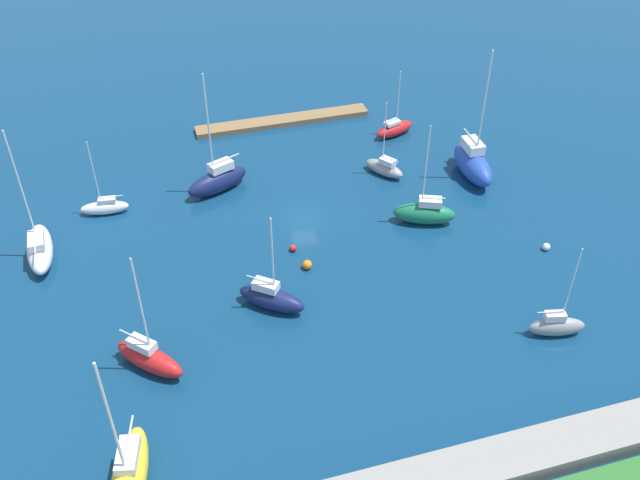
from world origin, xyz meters
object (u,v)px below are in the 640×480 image
(mooring_buoy_orange, at_px, (307,265))
(sailboat_white_lone_north, at_px, (39,248))
(sailboat_navy_off_beacon, at_px, (271,298))
(sailboat_white_outer_mooring, at_px, (105,207))
(sailboat_red_mid_basin, at_px, (149,358))
(mooring_buoy_white, at_px, (546,247))
(pier_dock, at_px, (283,121))
(mooring_buoy_red, at_px, (293,248))
(sailboat_red_center_basin, at_px, (394,129))
(sailboat_gray_by_breakwater, at_px, (384,168))
(sailboat_green_east_end, at_px, (424,213))
(sailboat_blue_far_north, at_px, (473,163))
(sailboat_gray_west_end, at_px, (556,325))
(sailboat_navy_far_south, at_px, (218,180))
(sailboat_yellow_inner_mooring, at_px, (130,474))

(mooring_buoy_orange, bearing_deg, sailboat_white_lone_north, -19.52)
(sailboat_navy_off_beacon, bearing_deg, sailboat_white_outer_mooring, 164.25)
(sailboat_red_mid_basin, height_order, mooring_buoy_white, sailboat_red_mid_basin)
(sailboat_red_mid_basin, xyz_separation_m, sailboat_white_lone_north, (8.37, -16.29, 0.09))
(pier_dock, height_order, mooring_buoy_red, mooring_buoy_red)
(sailboat_red_mid_basin, xyz_separation_m, mooring_buoy_red, (-14.24, -10.89, -0.84))
(pier_dock, height_order, mooring_buoy_orange, mooring_buoy_orange)
(sailboat_red_mid_basin, xyz_separation_m, sailboat_red_center_basin, (-31.16, -28.57, -0.30))
(sailboat_red_center_basin, distance_m, sailboat_gray_by_breakwater, 8.68)
(mooring_buoy_red, distance_m, mooring_buoy_orange, 2.90)
(sailboat_red_mid_basin, bearing_deg, mooring_buoy_orange, 73.99)
(pier_dock, xyz_separation_m, sailboat_red_center_basin, (-11.94, 6.52, 0.55))
(pier_dock, bearing_deg, mooring_buoy_white, 120.27)
(sailboat_red_mid_basin, height_order, mooring_buoy_orange, sailboat_red_mid_basin)
(pier_dock, bearing_deg, sailboat_red_center_basin, 151.35)
(sailboat_green_east_end, bearing_deg, sailboat_blue_far_north, -120.12)
(pier_dock, xyz_separation_m, mooring_buoy_orange, (4.38, 27.03, 0.13))
(sailboat_gray_west_end, height_order, mooring_buoy_white, sailboat_gray_west_end)
(pier_dock, distance_m, sailboat_white_lone_north, 33.40)
(sailboat_navy_off_beacon, xyz_separation_m, mooring_buoy_white, (-26.56, -0.35, -0.74))
(sailboat_navy_far_south, height_order, sailboat_gray_by_breakwater, sailboat_navy_far_south)
(sailboat_green_east_end, height_order, sailboat_red_center_basin, sailboat_green_east_end)
(sailboat_red_center_basin, distance_m, mooring_buoy_red, 24.48)
(sailboat_white_outer_mooring, height_order, sailboat_white_lone_north, sailboat_white_lone_north)
(sailboat_white_outer_mooring, bearing_deg, sailboat_green_east_end, 167.60)
(sailboat_red_mid_basin, xyz_separation_m, sailboat_navy_far_south, (-9.24, -22.78, 0.21))
(mooring_buoy_orange, bearing_deg, mooring_buoy_red, -77.93)
(sailboat_yellow_inner_mooring, bearing_deg, sailboat_gray_by_breakwater, 149.36)
(sailboat_gray_by_breakwater, bearing_deg, sailboat_yellow_inner_mooring, 101.91)
(pier_dock, relative_size, sailboat_gray_west_end, 2.35)
(mooring_buoy_red, bearing_deg, sailboat_green_east_end, -176.99)
(sailboat_white_lone_north, height_order, sailboat_navy_far_south, sailboat_navy_far_south)
(sailboat_navy_off_beacon, xyz_separation_m, sailboat_gray_by_breakwater, (-16.49, -16.88, -0.26))
(sailboat_navy_far_south, bearing_deg, sailboat_gray_west_end, 105.90)
(sailboat_gray_west_end, bearing_deg, sailboat_yellow_inner_mooring, -159.47)
(sailboat_red_mid_basin, relative_size, mooring_buoy_white, 15.36)
(sailboat_gray_west_end, height_order, sailboat_red_center_basin, sailboat_gray_west_end)
(sailboat_white_lone_north, height_order, sailboat_red_center_basin, sailboat_white_lone_north)
(sailboat_navy_off_beacon, distance_m, sailboat_gray_west_end, 23.55)
(mooring_buoy_white, bearing_deg, sailboat_red_center_basin, -76.10)
(sailboat_blue_far_north, bearing_deg, sailboat_white_outer_mooring, -94.09)
(sailboat_blue_far_north, height_order, mooring_buoy_red, sailboat_blue_far_north)
(sailboat_green_east_end, relative_size, sailboat_yellow_inner_mooring, 0.87)
(sailboat_navy_far_south, xyz_separation_m, mooring_buoy_red, (-5.00, 11.89, -1.05))
(pier_dock, height_order, sailboat_white_outer_mooring, sailboat_white_outer_mooring)
(mooring_buoy_orange, relative_size, mooring_buoy_white, 1.22)
(sailboat_gray_west_end, distance_m, mooring_buoy_white, 11.16)
(sailboat_navy_far_south, relative_size, sailboat_red_center_basin, 1.66)
(sailboat_red_mid_basin, bearing_deg, sailboat_green_east_end, 68.16)
(sailboat_navy_far_south, xyz_separation_m, sailboat_gray_by_breakwater, (-17.83, 1.87, -0.53))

